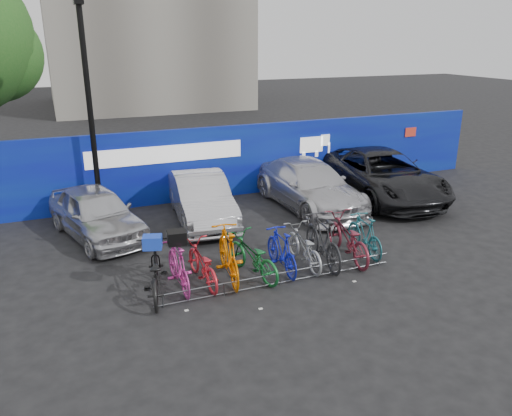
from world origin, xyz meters
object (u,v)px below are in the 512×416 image
car_0 (96,213)px  bike_9 (365,235)px  car_1 (201,198)px  bike_5 (282,251)px  bike_0 (155,272)px  car_2 (309,185)px  lamppost (90,108)px  bike_7 (323,240)px  bike_4 (252,257)px  car_3 (381,174)px  bike_rack (280,278)px  bike_6 (304,247)px  bike_3 (228,254)px  bike_1 (178,266)px  bike_2 (202,264)px  bike_8 (347,238)px

car_0 → bike_9: bearing=-47.5°
car_1 → bike_5: (0.77, -3.93, -0.18)m
bike_0 → car_2: bearing=-134.1°
lamppost → bike_0: bearing=-84.0°
bike_7 → bike_9: bearing=-168.0°
bike_0 → bike_9: 5.30m
bike_0 → bike_7: size_ratio=1.01×
car_0 → bike_4: bearing=-68.1°
car_3 → bike_7: 5.91m
bike_5 → bike_7: bike_7 is taller
bike_rack → bike_6: size_ratio=3.11×
bike_5 → bike_6: size_ratio=0.94×
bike_rack → car_3: bearing=37.8°
lamppost → car_0: size_ratio=1.53×
bike_6 → bike_9: bike_9 is taller
car_0 → bike_7: 6.15m
car_1 → bike_0: 4.55m
bike_4 → bike_9: bike_9 is taller
bike_3 → bike_rack: bearing=151.0°
bike_6 → bike_7: bike_7 is taller
bike_1 → bike_4: size_ratio=0.92×
car_3 → bike_1: car_3 is taller
bike_rack → bike_7: 1.57m
bike_9 → car_3: bearing=-125.7°
bike_1 → bike_5: bike_1 is taller
car_0 → car_3: car_3 is taller
bike_1 → bike_3: bike_3 is taller
car_1 → bike_6: (1.38, -3.86, -0.22)m
car_0 → car_3: bearing=-15.8°
bike_rack → bike_9: bearing=15.5°
lamppost → car_2: size_ratio=1.23×
bike_2 → bike_7: 2.96m
bike_2 → bike_4: bike_4 is taller
bike_1 → bike_3: bearing=179.3°
bike_4 → bike_9: 3.08m
bike_0 → bike_2: (1.07, 0.16, -0.08)m
bike_0 → bike_2: bearing=-160.0°
car_1 → bike_3: 3.89m
bike_1 → car_1: bearing=-113.9°
bike_0 → bike_1: 0.55m
car_0 → bike_8: bearing=-50.9°
bike_rack → bike_2: bike_2 is taller
bike_3 → bike_7: bearing=-175.3°
car_3 → bike_1: (-7.90, -3.82, -0.27)m
car_3 → bike_7: (-4.42, -3.92, -0.18)m
bike_8 → bike_6: bearing=1.0°
bike_0 → bike_8: (4.71, 0.07, 0.01)m
car_1 → bike_2: bearing=-100.5°
bike_4 → lamppost: bearing=-76.6°
bike_rack → car_3: (5.81, 4.51, 0.62)m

